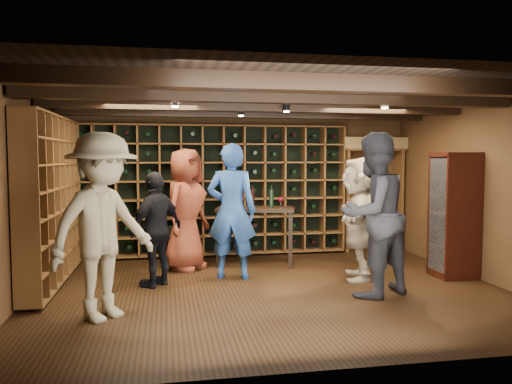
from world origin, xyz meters
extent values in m
plane|color=black|center=(0.00, 0.00, 0.00)|extent=(6.00, 6.00, 0.00)
plane|color=brown|center=(0.00, 2.50, 1.25)|extent=(6.00, 0.00, 6.00)
plane|color=brown|center=(0.00, -2.50, 1.25)|extent=(6.00, 0.00, 6.00)
plane|color=brown|center=(-3.00, 0.00, 1.25)|extent=(0.00, 5.00, 5.00)
plane|color=brown|center=(3.00, 0.00, 1.25)|extent=(0.00, 5.00, 5.00)
plane|color=black|center=(0.00, 0.00, 2.50)|extent=(6.00, 6.00, 0.00)
cube|color=black|center=(0.00, -1.60, 2.42)|extent=(5.90, 0.18, 0.16)
cube|color=black|center=(0.00, -0.50, 2.42)|extent=(5.90, 0.18, 0.16)
cube|color=black|center=(0.00, 0.60, 2.42)|extent=(5.90, 0.18, 0.16)
cube|color=black|center=(0.00, 1.70, 2.42)|extent=(5.90, 0.18, 0.16)
cylinder|color=black|center=(-1.20, 0.00, 2.39)|extent=(0.10, 0.10, 0.10)
cylinder|color=black|center=(0.30, 0.40, 2.39)|extent=(0.10, 0.10, 0.10)
cylinder|color=black|center=(1.40, -0.30, 2.39)|extent=(0.10, 0.10, 0.10)
cylinder|color=black|center=(-0.20, 1.20, 2.39)|extent=(0.10, 0.10, 0.10)
cube|color=brown|center=(-0.52, 2.33, 1.15)|extent=(4.65, 0.30, 2.20)
cube|color=black|center=(-0.52, 2.33, 1.15)|extent=(4.56, 0.02, 2.16)
cube|color=brown|center=(-2.83, 0.82, 1.15)|extent=(0.30, 2.65, 2.20)
cube|color=black|center=(-2.83, 0.82, 1.15)|extent=(0.29, 0.02, 2.16)
cube|color=brown|center=(2.40, 2.32, 1.85)|extent=(1.15, 0.32, 0.04)
cube|color=brown|center=(2.92, 2.32, 0.93)|extent=(0.05, 0.28, 1.85)
cube|color=brown|center=(1.88, 2.32, 0.93)|extent=(0.05, 0.28, 1.85)
cube|color=tan|center=(2.00, 2.32, 1.97)|extent=(0.40, 0.30, 0.20)
cube|color=tan|center=(2.45, 2.32, 1.97)|extent=(0.40, 0.30, 0.20)
cube|color=tan|center=(2.80, 2.32, 1.97)|extent=(0.40, 0.30, 0.20)
cube|color=black|center=(2.72, 0.20, 0.05)|extent=(0.55, 0.50, 0.10)
cube|color=black|center=(2.72, 0.20, 0.90)|extent=(0.55, 0.50, 1.70)
cube|color=white|center=(2.46, 0.20, 0.90)|extent=(0.01, 0.46, 1.60)
cube|color=black|center=(2.72, 0.20, 0.90)|extent=(0.50, 0.44, 0.02)
sphere|color=#59260C|center=(2.70, 0.20, 1.00)|extent=(0.18, 0.18, 0.18)
imported|color=navy|center=(-0.41, 0.70, 0.95)|extent=(0.79, 0.63, 1.91)
imported|color=black|center=(1.18, -0.50, 1.01)|extent=(1.21, 1.10, 2.02)
imported|color=maroon|center=(-1.03, 1.37, 0.92)|extent=(1.00, 1.07, 1.84)
imported|color=black|center=(-1.45, 0.44, 0.76)|extent=(0.88, 0.91, 1.52)
imported|color=gray|center=(-1.98, -0.83, 0.99)|extent=(1.42, 1.41, 1.97)
imported|color=tan|center=(1.35, 0.36, 0.86)|extent=(1.01, 1.67, 1.72)
cube|color=black|center=(0.07, 1.51, 0.89)|extent=(1.33, 0.88, 0.05)
cube|color=black|center=(-0.53, 1.40, 0.44)|extent=(0.07, 0.07, 0.87)
cube|color=black|center=(0.55, 1.13, 0.44)|extent=(0.07, 0.07, 0.87)
cube|color=black|center=(-0.41, 1.89, 0.44)|extent=(0.07, 0.07, 0.87)
cube|color=black|center=(0.67, 1.62, 0.44)|extent=(0.07, 0.07, 0.87)
cylinder|color=black|center=(-0.21, 1.64, 1.06)|extent=(0.07, 0.07, 0.28)
cylinder|color=black|center=(0.04, 1.57, 1.06)|extent=(0.07, 0.07, 0.28)
cylinder|color=black|center=(0.33, 1.50, 1.06)|extent=(0.07, 0.07, 0.28)
camera|label=1|loc=(-1.32, -6.24, 1.71)|focal=35.00mm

